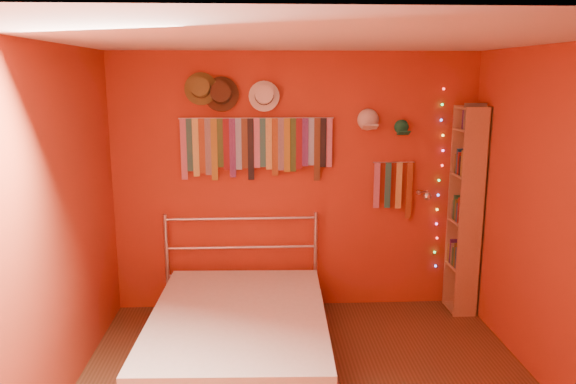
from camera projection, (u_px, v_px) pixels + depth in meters
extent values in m
cube|color=#9D3519|center=(295.00, 183.00, 5.44)|extent=(3.50, 0.02, 2.50)
cube|color=#9D3519|center=(568.00, 230.00, 3.82)|extent=(0.02, 3.50, 2.50)
cube|color=#9D3519|center=(44.00, 237.00, 3.64)|extent=(0.02, 3.50, 2.50)
cube|color=white|center=(314.00, 39.00, 3.47)|extent=(3.50, 3.50, 0.02)
cylinder|color=silver|center=(256.00, 118.00, 5.24)|extent=(1.45, 0.01, 0.01)
cube|color=#A7536D|center=(184.00, 149.00, 5.25)|extent=(0.06, 0.01, 0.58)
cube|color=#17524A|center=(190.00, 145.00, 5.24)|extent=(0.06, 0.01, 0.50)
cube|color=#B7BE4C|center=(196.00, 148.00, 5.24)|extent=(0.06, 0.01, 0.54)
cube|color=maroon|center=(202.00, 146.00, 5.26)|extent=(0.06, 0.01, 0.52)
cube|color=#131853|center=(208.00, 147.00, 5.25)|extent=(0.06, 0.01, 0.53)
cube|color=olive|center=(214.00, 150.00, 5.26)|extent=(0.06, 0.01, 0.58)
cube|color=#28491D|center=(220.00, 143.00, 5.26)|extent=(0.06, 0.01, 0.46)
cube|color=maroon|center=(226.00, 144.00, 5.26)|extent=(0.06, 0.01, 0.49)
cube|color=#49175E|center=(232.00, 148.00, 5.26)|extent=(0.06, 0.01, 0.56)
cube|color=#6A94BC|center=(239.00, 144.00, 5.27)|extent=(0.06, 0.01, 0.49)
cube|color=#492918|center=(245.00, 144.00, 5.27)|extent=(0.06, 0.01, 0.47)
cube|color=black|center=(251.00, 149.00, 5.27)|extent=(0.06, 0.01, 0.58)
cube|color=#B75B88|center=(257.00, 143.00, 5.28)|extent=(0.06, 0.01, 0.47)
cube|color=#1B6061|center=(263.00, 143.00, 5.27)|extent=(0.06, 0.01, 0.46)
cube|color=#AF9746|center=(269.00, 144.00, 5.27)|extent=(0.06, 0.01, 0.48)
cube|color=brown|center=(275.00, 147.00, 5.29)|extent=(0.06, 0.01, 0.55)
cube|color=navy|center=(281.00, 144.00, 5.29)|extent=(0.06, 0.01, 0.49)
cube|color=olive|center=(287.00, 145.00, 5.28)|extent=(0.06, 0.01, 0.51)
cube|color=#284C1E|center=(293.00, 145.00, 5.30)|extent=(0.06, 0.01, 0.51)
cube|color=maroon|center=(299.00, 144.00, 5.29)|extent=(0.06, 0.01, 0.48)
cube|color=#381862|center=(305.00, 142.00, 5.29)|extent=(0.06, 0.01, 0.45)
cube|color=#72A2CA|center=(311.00, 142.00, 5.30)|extent=(0.06, 0.01, 0.45)
cube|color=#492F18|center=(317.00, 150.00, 5.31)|extent=(0.06, 0.01, 0.60)
cube|color=black|center=(323.00, 143.00, 5.30)|extent=(0.06, 0.01, 0.47)
cube|color=#B05880|center=(329.00, 143.00, 5.31)|extent=(0.06, 0.01, 0.47)
cylinder|color=silver|center=(394.00, 162.00, 5.39)|extent=(0.40, 0.01, 0.01)
cube|color=#AE578A|center=(377.00, 185.00, 5.42)|extent=(0.06, 0.01, 0.45)
cube|color=#1B615C|center=(388.00, 185.00, 5.42)|extent=(0.06, 0.01, 0.45)
cube|color=#B19246|center=(399.00, 186.00, 5.42)|extent=(0.06, 0.01, 0.45)
cube|color=maroon|center=(409.00, 191.00, 5.45)|extent=(0.06, 0.01, 0.56)
cylinder|color=brown|center=(201.00, 89.00, 5.15)|extent=(0.30, 0.08, 0.30)
cylinder|color=brown|center=(200.00, 88.00, 5.09)|extent=(0.18, 0.15, 0.20)
cylinder|color=#332314|center=(201.00, 88.00, 5.12)|extent=(0.18, 0.06, 0.19)
cylinder|color=#412817|center=(221.00, 94.00, 5.17)|extent=(0.32, 0.08, 0.32)
cylinder|color=#412817|center=(221.00, 93.00, 5.11)|extent=(0.19, 0.16, 0.21)
cylinder|color=black|center=(221.00, 94.00, 5.14)|extent=(0.20, 0.06, 0.20)
cylinder|color=white|center=(264.00, 96.00, 5.19)|extent=(0.29, 0.07, 0.28)
cylinder|color=white|center=(264.00, 95.00, 5.14)|extent=(0.17, 0.14, 0.19)
cylinder|color=black|center=(264.00, 96.00, 5.17)|extent=(0.17, 0.06, 0.17)
ellipsoid|color=silver|center=(368.00, 120.00, 5.30)|extent=(0.19, 0.15, 0.19)
cube|color=silver|center=(370.00, 127.00, 5.19)|extent=(0.14, 0.10, 0.06)
ellipsoid|color=#176A47|center=(401.00, 127.00, 5.33)|extent=(0.16, 0.12, 0.16)
cube|color=#176A47|center=(404.00, 133.00, 5.24)|extent=(0.11, 0.08, 0.05)
sphere|color=#FF3333|center=(444.00, 89.00, 5.28)|extent=(0.02, 0.02, 0.02)
sphere|color=#33FF4C|center=(442.00, 105.00, 5.31)|extent=(0.02, 0.02, 0.02)
sphere|color=#4C66FF|center=(441.00, 120.00, 5.34)|extent=(0.02, 0.02, 0.02)
sphere|color=yellow|center=(443.00, 135.00, 5.37)|extent=(0.02, 0.02, 0.02)
sphere|color=#FF4CCC|center=(443.00, 151.00, 5.41)|extent=(0.02, 0.02, 0.02)
sphere|color=#FF3333|center=(442.00, 166.00, 5.44)|extent=(0.02, 0.02, 0.02)
sphere|color=#33FF4C|center=(439.00, 180.00, 5.46)|extent=(0.02, 0.02, 0.02)
sphere|color=#4C66FF|center=(438.00, 195.00, 5.49)|extent=(0.02, 0.02, 0.02)
sphere|color=yellow|center=(437.00, 210.00, 5.52)|extent=(0.02, 0.02, 0.02)
sphere|color=#FF4CCC|center=(436.00, 224.00, 5.55)|extent=(0.02, 0.02, 0.02)
sphere|color=#FF3333|center=(437.00, 238.00, 5.59)|extent=(0.02, 0.02, 0.02)
sphere|color=#33FF4C|center=(435.00, 252.00, 5.61)|extent=(0.02, 0.02, 0.02)
sphere|color=#4C66FF|center=(436.00, 266.00, 5.65)|extent=(0.02, 0.02, 0.02)
cylinder|color=silver|center=(419.00, 193.00, 5.50)|extent=(0.04, 0.03, 0.04)
cylinder|color=silver|center=(423.00, 192.00, 5.36)|extent=(0.02, 0.28, 0.09)
sphere|color=white|center=(427.00, 196.00, 5.22)|extent=(0.08, 0.08, 0.08)
cube|color=#A56B4A|center=(472.00, 216.00, 5.20)|extent=(0.24, 0.02, 2.00)
cube|color=#A56B4A|center=(460.00, 208.00, 5.51)|extent=(0.24, 0.02, 2.00)
cube|color=#A56B4A|center=(478.00, 211.00, 5.36)|extent=(0.02, 0.34, 2.00)
cube|color=#A56B4A|center=(459.00, 308.00, 5.56)|extent=(0.24, 0.32, 0.02)
cube|color=#A56B4A|center=(462.00, 266.00, 5.47)|extent=(0.24, 0.32, 0.02)
cube|color=#A56B4A|center=(465.00, 222.00, 5.38)|extent=(0.24, 0.32, 0.02)
cube|color=#A56B4A|center=(468.00, 176.00, 5.28)|extent=(0.24, 0.32, 0.02)
cube|color=#A56B4A|center=(471.00, 130.00, 5.19)|extent=(0.24, 0.32, 0.02)
cube|color=#A56B4A|center=(473.00, 108.00, 5.15)|extent=(0.24, 0.32, 0.02)
cylinder|color=silver|center=(167.00, 263.00, 5.43)|extent=(0.04, 0.04, 0.98)
cylinder|color=silver|center=(315.00, 261.00, 5.51)|extent=(0.04, 0.04, 0.98)
cylinder|color=silver|center=(242.00, 275.00, 5.50)|extent=(1.45, 0.02, 0.02)
cylinder|color=silver|center=(241.00, 247.00, 5.44)|extent=(1.45, 0.02, 0.02)
cylinder|color=silver|center=(241.00, 219.00, 5.38)|extent=(1.45, 0.02, 0.02)
cube|color=silver|center=(239.00, 335.00, 4.52)|extent=(1.45, 2.01, 0.39)
cylinder|color=silver|center=(148.00, 340.00, 4.48)|extent=(0.10, 1.96, 0.03)
cylinder|color=silver|center=(328.00, 335.00, 4.56)|extent=(0.10, 1.96, 0.03)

